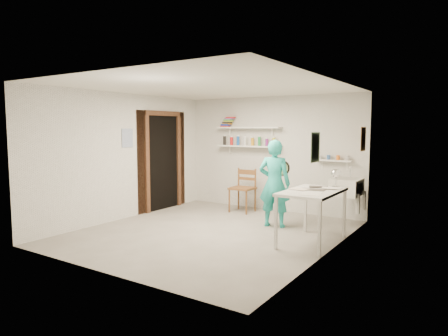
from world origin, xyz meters
The scene contains 27 objects.
floor centered at (0.00, 0.00, -0.01)m, with size 4.00×4.50×0.02m, color slate.
ceiling centered at (0.00, 0.00, 2.41)m, with size 4.00×4.50×0.02m, color silver.
wall_back centered at (0.00, 2.26, 1.20)m, with size 4.00×0.02×2.40m, color silver.
wall_front centered at (0.00, -2.26, 1.20)m, with size 4.00×0.02×2.40m, color silver.
wall_left centered at (-2.01, 0.00, 1.20)m, with size 0.02×4.50×2.40m, color silver.
wall_right centered at (2.01, 0.00, 1.20)m, with size 0.02×4.50×2.40m, color silver.
doorway_recess centered at (-1.99, 1.05, 1.00)m, with size 0.02×0.90×2.00m, color black.
corridor_box centered at (-2.70, 1.05, 1.05)m, with size 1.40×1.50×2.10m, color brown.
door_lintel centered at (-1.97, 1.05, 2.05)m, with size 0.06×1.05×0.10m, color brown.
door_jamb_near centered at (-1.97, 0.55, 1.00)m, with size 0.06×0.10×2.00m, color brown.
door_jamb_far centered at (-1.97, 1.55, 1.00)m, with size 0.06×0.10×2.00m, color brown.
shelf_lower centered at (-0.50, 2.13, 1.35)m, with size 1.50×0.22×0.03m, color white.
shelf_upper centered at (-0.50, 2.13, 1.75)m, with size 1.50×0.22×0.03m, color white.
ledge_shelf centered at (1.35, 2.17, 1.12)m, with size 0.70×0.14×0.03m, color white.
poster_left centered at (-1.99, 0.05, 1.55)m, with size 0.01×0.28×0.36m, color #334C7F.
poster_right_a centered at (1.99, 1.80, 1.55)m, with size 0.01×0.34×0.42m, color #995933.
poster_right_b centered at (1.99, -0.55, 1.50)m, with size 0.01×0.30×0.38m, color #3F724C.
belfast_sink centered at (1.75, 1.70, 0.70)m, with size 0.48×0.60×0.30m, color white.
man centered at (0.71, 0.94, 0.77)m, with size 0.56×0.37×1.54m, color #22AEA6.
wall_clock centered at (0.75, 1.15, 1.03)m, with size 0.28×0.28×0.04m, color beige.
wooden_chair centered at (-0.39, 1.70, 0.50)m, with size 0.46×0.44×0.99m, color brown.
work_table centered at (1.64, 0.31, 0.40)m, with size 0.73×1.21×0.81m, color silver.
desk_lamp centered at (1.84, 0.80, 1.03)m, with size 0.15×0.15×0.15m, color silver.
spray_cans centered at (-0.50, 2.13, 1.45)m, with size 1.29×0.06×0.17m.
book_stack centered at (-1.03, 2.13, 1.88)m, with size 0.32×0.14×0.22m.
ledge_pots centered at (1.35, 2.17, 1.18)m, with size 0.48×0.07×0.09m.
papers centered at (1.64, 0.31, 0.82)m, with size 0.30×0.22×0.02m.
Camera 1 is at (3.76, -5.36, 1.74)m, focal length 32.00 mm.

